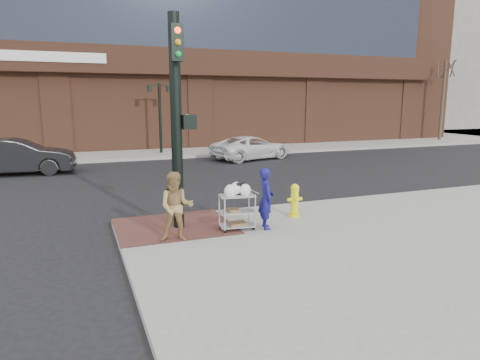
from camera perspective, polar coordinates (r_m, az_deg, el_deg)
name	(u,v)px	position (r m, az deg, el deg)	size (l,w,h in m)	color
ground	(208,240)	(10.06, -4.24, -8.00)	(220.00, 220.00, 0.00)	black
sidewalk_far	(234,131)	(43.98, -0.87, 6.53)	(65.00, 36.00, 0.15)	gray
brick_curb_ramp	(174,226)	(10.70, -8.77, -6.08)	(2.80, 2.40, 0.01)	#512A26
filler_block	(410,56)	(63.90, 21.69, 15.09)	(14.00, 20.00, 18.00)	slate
bare_tree_a	(446,59)	(37.17, 25.78, 14.31)	(1.80, 1.80, 7.20)	#382B21
lamp_post	(160,110)	(25.58, -10.63, 9.12)	(1.32, 0.22, 4.00)	black
traffic_signal_pole	(177,116)	(10.17, -8.35, 8.38)	(0.61, 0.51, 5.00)	black
woman_blue	(266,198)	(10.26, 3.50, -2.45)	(0.54, 0.36, 1.48)	navy
pedestrian_tan	(176,207)	(9.40, -8.48, -3.57)	(0.75, 0.58, 1.54)	#A17E4B
sedan_dark	(17,157)	(20.95, -27.61, 2.76)	(1.66, 4.75, 1.57)	black
minivan_white	(251,148)	(23.48, 1.53, 4.33)	(2.12, 4.59, 1.28)	white
utility_cart	(237,209)	(10.19, -0.38, -3.82)	(0.88, 0.57, 1.14)	#97989C
fire_hydrant	(295,200)	(11.43, 7.30, -2.64)	(0.42, 0.29, 0.89)	yellow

